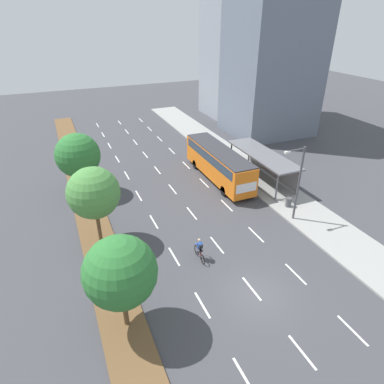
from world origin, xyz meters
name	(u,v)px	position (x,y,z in m)	size (l,w,h in m)	color
ground_plane	(256,295)	(0.00, 0.00, 0.00)	(140.00, 140.00, 0.00)	#424247
median_strip	(82,184)	(-8.30, 20.00, 0.06)	(2.60, 52.00, 0.12)	brown
sidewalk_right	(232,159)	(9.25, 20.00, 0.07)	(4.50, 52.00, 0.15)	#9E9E99
lane_divider_left	(132,185)	(-3.50, 17.98, 0.00)	(0.14, 46.97, 0.01)	white
lane_divider_center	(165,179)	(0.00, 17.98, 0.00)	(0.14, 46.97, 0.01)	white
lane_divider_right	(195,174)	(3.50, 17.98, 0.00)	(0.14, 46.97, 0.01)	white
bus_shelter	(264,164)	(9.53, 13.80, 1.87)	(2.90, 9.62, 2.86)	gray
bus	(218,161)	(5.25, 15.80, 2.07)	(2.54, 11.29, 3.37)	orange
cyclist	(200,250)	(-1.89, 4.59, 0.79)	(0.46, 1.82, 1.71)	black
median_tree_nearest	(120,272)	(-8.06, 0.93, 3.92)	(3.93, 3.93, 5.77)	brown
median_tree_second	(94,193)	(-8.09, 9.56, 4.25)	(3.84, 3.84, 6.06)	brown
median_tree_third	(78,155)	(-8.29, 18.19, 3.95)	(4.16, 4.16, 5.92)	brown
streetlight	(298,179)	(7.42, 6.21, 3.89)	(1.91, 0.24, 6.50)	#4C4C51
trash_bin	(289,202)	(8.45, 8.00, 0.57)	(0.52, 0.52, 0.85)	#4C4C51
building_near_right	(274,47)	(19.03, 27.49, 11.58)	(11.08, 9.70, 23.17)	slate
building_mid_right	(235,32)	(19.01, 37.99, 12.90)	(8.52, 8.54, 25.80)	#8E939E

